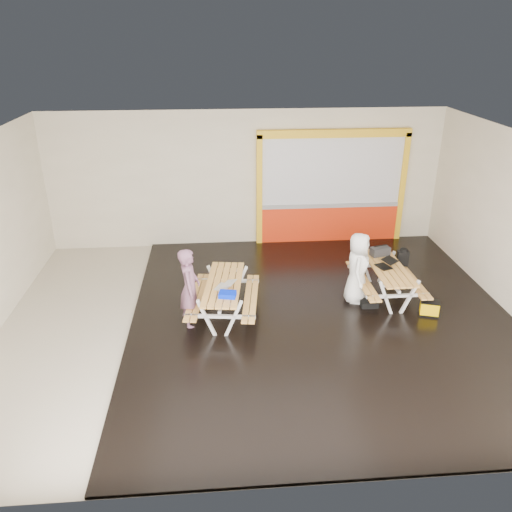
{
  "coord_description": "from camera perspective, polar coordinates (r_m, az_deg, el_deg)",
  "views": [
    {
      "loc": [
        -0.77,
        -8.6,
        5.27
      ],
      "look_at": [
        0.0,
        0.9,
        1.0
      ],
      "focal_mm": 35.71,
      "sensor_mm": 36.0,
      "label": 1
    }
  ],
  "objects": [
    {
      "name": "laptop_left",
      "position": [
        9.67,
        -3.5,
        -3.33
      ],
      "size": [
        0.46,
        0.44,
        0.15
      ],
      "color": "silver",
      "rests_on": "picnic_table_left"
    },
    {
      "name": "picnic_table_right",
      "position": [
        10.99,
        14.46,
        -1.96
      ],
      "size": [
        1.29,
        1.88,
        0.75
      ],
      "color": "#DCA14F",
      "rests_on": "deck"
    },
    {
      "name": "dark_case",
      "position": [
        10.74,
        12.54,
        -5.19
      ],
      "size": [
        0.35,
        0.27,
        0.13
      ],
      "primitive_type": "cube",
      "rotation": [
        0.0,
        0.0,
        -0.03
      ],
      "color": "black",
      "rests_on": "deck"
    },
    {
      "name": "room",
      "position": [
        9.32,
        0.45,
        1.95
      ],
      "size": [
        10.02,
        8.02,
        3.52
      ],
      "color": "beige",
      "rests_on": "ground"
    },
    {
      "name": "person_right",
      "position": [
        10.61,
        11.31,
        -1.35
      ],
      "size": [
        0.68,
        0.85,
        1.52
      ],
      "primitive_type": "imported",
      "rotation": [
        0.0,
        0.0,
        1.28
      ],
      "color": "white",
      "rests_on": "deck"
    },
    {
      "name": "toolbox",
      "position": [
        11.38,
        13.72,
        0.53
      ],
      "size": [
        0.45,
        0.31,
        0.24
      ],
      "color": "black",
      "rests_on": "picnic_table_right"
    },
    {
      "name": "backpack",
      "position": [
        11.59,
        16.12,
        -0.13
      ],
      "size": [
        0.25,
        0.18,
        0.4
      ],
      "color": "black",
      "rests_on": "picnic_table_right"
    },
    {
      "name": "picnic_table_left",
      "position": [
        9.96,
        -3.63,
        -3.95
      ],
      "size": [
        1.53,
        2.06,
        0.77
      ],
      "color": "#DCA14F",
      "rests_on": "deck"
    },
    {
      "name": "fluke_bag",
      "position": [
        10.7,
        18.85,
        -5.55
      ],
      "size": [
        0.43,
        0.34,
        0.32
      ],
      "color": "black",
      "rests_on": "deck"
    },
    {
      "name": "blue_pouch",
      "position": [
        9.36,
        -3.21,
        -4.32
      ],
      "size": [
        0.34,
        0.27,
        0.09
      ],
      "primitive_type": "cube",
      "rotation": [
        0.0,
        0.0,
        -0.2
      ],
      "color": "#0120E7",
      "rests_on": "picnic_table_left"
    },
    {
      "name": "deck",
      "position": [
        10.27,
        7.43,
        -6.8
      ],
      "size": [
        7.5,
        7.98,
        0.05
      ],
      "primitive_type": "cube",
      "color": "black",
      "rests_on": "room"
    },
    {
      "name": "kiosk",
      "position": [
        13.43,
        8.41,
        7.33
      ],
      "size": [
        3.88,
        0.16,
        3.0
      ],
      "color": "red",
      "rests_on": "room"
    },
    {
      "name": "person_left",
      "position": [
        9.65,
        -7.43,
        -3.62
      ],
      "size": [
        0.4,
        0.59,
        1.6
      ],
      "primitive_type": "imported",
      "rotation": [
        0.0,
        0.0,
        1.54
      ],
      "color": "#764C64",
      "rests_on": "deck"
    },
    {
      "name": "laptop_right",
      "position": [
        10.88,
        14.33,
        -0.9
      ],
      "size": [
        0.46,
        0.44,
        0.16
      ],
      "color": "black",
      "rests_on": "picnic_table_right"
    }
  ]
}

